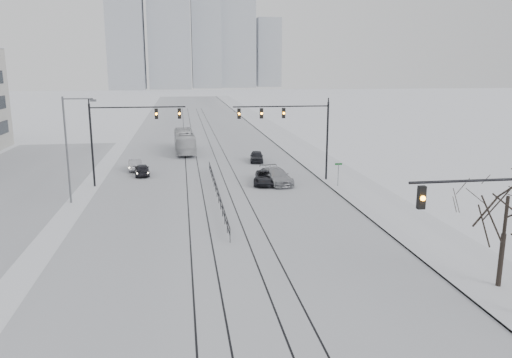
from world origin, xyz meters
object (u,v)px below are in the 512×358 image
at_px(traffic_mast_near, 500,225).
at_px(bare_tree, 507,206).
at_px(sedan_sb_outer, 135,165).
at_px(sedan_nb_far, 257,157).
at_px(sedan_nb_right, 276,176).
at_px(box_truck, 185,142).
at_px(sedan_nb_front, 266,178).
at_px(sedan_sb_inner, 142,170).

height_order(traffic_mast_near, bare_tree, traffic_mast_near).
xyz_separation_m(sedan_sb_outer, sedan_nb_far, (14.27, 2.93, 0.03)).
distance_m(sedan_nb_right, box_truck, 22.23).
xyz_separation_m(sedan_nb_right, sedan_nb_far, (-0.18, 11.99, -0.10)).
height_order(bare_tree, box_truck, bare_tree).
distance_m(traffic_mast_near, box_truck, 50.67).
distance_m(sedan_sb_outer, sedan_nb_front, 16.11).
xyz_separation_m(bare_tree, sedan_sb_inner, (-20.46, 31.29, -3.85)).
bearing_deg(bare_tree, sedan_nb_front, 107.58).
xyz_separation_m(bare_tree, sedan_nb_front, (-8.06, 25.45, -3.83)).
bearing_deg(sedan_nb_far, sedan_nb_right, -81.50).
relative_size(traffic_mast_near, sedan_nb_front, 1.48).
relative_size(sedan_sb_inner, sedan_sb_outer, 0.97).
bearing_deg(sedan_sb_outer, box_truck, -118.64).
bearing_deg(traffic_mast_near, sedan_nb_front, 101.23).
height_order(bare_tree, sedan_nb_right, bare_tree).
height_order(sedan_sb_inner, sedan_nb_far, sedan_nb_far).
height_order(sedan_sb_inner, box_truck, box_truck).
bearing_deg(sedan_sb_inner, traffic_mast_near, 112.51).
xyz_separation_m(sedan_nb_far, box_truck, (-8.64, 8.41, 0.82)).
relative_size(sedan_nb_front, box_truck, 0.45).
bearing_deg(sedan_sb_outer, sedan_sb_inner, 105.17).
xyz_separation_m(sedan_nb_right, box_truck, (-8.81, 20.40, 0.71)).
bearing_deg(sedan_nb_right, box_truck, 103.22).
bearing_deg(bare_tree, sedan_sb_inner, 123.18).
relative_size(bare_tree, sedan_sb_outer, 1.59).
bearing_deg(box_truck, traffic_mast_near, 103.42).
relative_size(sedan_sb_outer, box_truck, 0.36).
relative_size(bare_tree, box_truck, 0.57).
height_order(sedan_nb_front, sedan_nb_right, sedan_nb_right).
distance_m(traffic_mast_near, sedan_sb_inner, 38.95).
bearing_deg(sedan_nb_far, traffic_mast_near, -75.62).
relative_size(traffic_mast_near, bare_tree, 1.15).
relative_size(bare_tree, sedan_sb_inner, 1.63).
bearing_deg(sedan_sb_inner, sedan_sb_outer, -77.84).
relative_size(traffic_mast_near, sedan_sb_outer, 1.82).
bearing_deg(bare_tree, traffic_mast_near, -128.76).
relative_size(sedan_nb_far, box_truck, 0.37).
xyz_separation_m(traffic_mast_near, bare_tree, (2.41, 3.00, -0.07)).
height_order(traffic_mast_near, sedan_nb_right, traffic_mast_near).
distance_m(sedan_nb_front, sedan_nb_right, 1.08).
xyz_separation_m(traffic_mast_near, sedan_sb_inner, (-18.05, 34.29, -3.93)).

